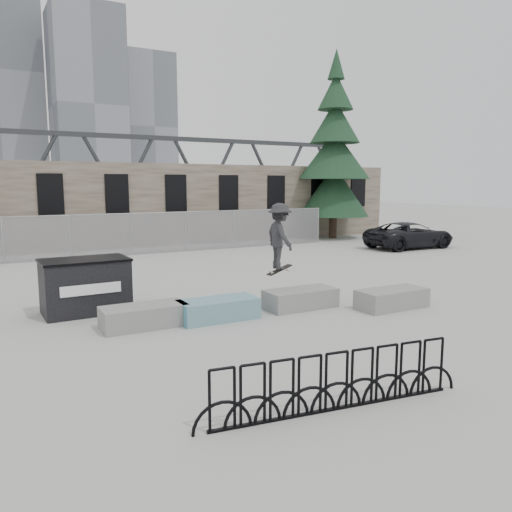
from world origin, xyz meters
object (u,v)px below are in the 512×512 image
at_px(bike_rack, 336,382).
at_px(suv, 410,235).
at_px(planter_center_left, 218,308).
at_px(planter_center_right, 301,298).
at_px(planter_offset, 392,298).
at_px(dumpster, 85,286).
at_px(spruce_tree, 334,159).
at_px(planter_far_left, 144,315).
at_px(skateboarder, 280,236).

height_order(bike_rack, suv, suv).
relative_size(planter_center_left, bike_rack, 0.45).
xyz_separation_m(planter_center_right, planter_offset, (2.21, -1.22, 0.00)).
relative_size(dumpster, spruce_tree, 0.20).
xyz_separation_m(dumpster, spruce_tree, (17.19, 11.75, 4.22)).
relative_size(planter_center_right, planter_offset, 1.00).
xyz_separation_m(planter_center_right, suv, (12.41, 8.06, 0.41)).
relative_size(planter_far_left, suv, 0.40).
bearing_deg(planter_offset, planter_center_right, 151.17).
bearing_deg(skateboarder, bike_rack, 161.12).
bearing_deg(skateboarder, planter_offset, -118.56).
bearing_deg(suv, planter_offset, 133.16).
bearing_deg(planter_offset, bike_rack, -140.85).
distance_m(planter_center_right, planter_offset, 2.52).
height_order(planter_center_right, skateboarder, skateboarder).
height_order(planter_offset, suv, suv).
bearing_deg(dumpster, bike_rack, -76.03).
relative_size(spruce_tree, skateboarder, 5.82).
bearing_deg(dumpster, planter_center_right, -25.80).
xyz_separation_m(planter_center_left, spruce_tree, (14.40, 14.06, 4.66)).
relative_size(dumpster, bike_rack, 0.50).
relative_size(planter_offset, skateboarder, 1.01).
bearing_deg(spruce_tree, skateboarder, -132.15).
xyz_separation_m(planter_center_right, skateboarder, (-0.37, 0.51, 1.68)).
relative_size(planter_center_left, skateboarder, 1.01).
bearing_deg(planter_offset, planter_center_left, 165.27).
bearing_deg(spruce_tree, suv, -85.31).
relative_size(planter_offset, bike_rack, 0.45).
xyz_separation_m(planter_offset, dumpster, (-7.48, 3.55, 0.45)).
bearing_deg(bike_rack, planter_center_left, 84.23).
height_order(planter_center_left, dumpster, dumpster).
height_order(planter_offset, spruce_tree, spruce_tree).
distance_m(planter_center_right, spruce_tree, 19.02).
height_order(planter_far_left, spruce_tree, spruce_tree).
bearing_deg(planter_center_left, planter_far_left, 172.18).
xyz_separation_m(bike_rack, skateboarder, (2.67, 6.00, 1.52)).
xyz_separation_m(planter_center_left, bike_rack, (-0.56, -5.51, 0.15)).
distance_m(planter_offset, skateboarder, 3.53).
relative_size(planter_far_left, skateboarder, 1.01).
height_order(planter_center_left, spruce_tree, spruce_tree).
distance_m(planter_offset, dumpster, 8.29).
distance_m(planter_center_right, suv, 14.80).
xyz_separation_m(dumpster, skateboarder, (4.90, -1.83, 1.23)).
bearing_deg(suv, skateboarder, 121.47).
relative_size(planter_far_left, planter_offset, 1.00).
height_order(planter_far_left, suv, suv).
xyz_separation_m(planter_center_left, planter_center_right, (2.49, -0.02, 0.00)).
relative_size(planter_center_right, bike_rack, 0.45).
bearing_deg(dumpster, suv, 16.01).
xyz_separation_m(planter_far_left, bike_rack, (1.27, -5.76, 0.15)).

